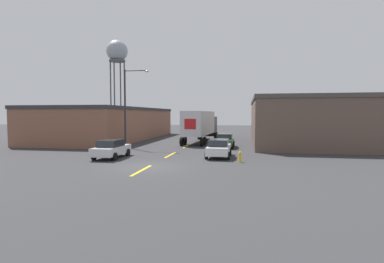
{
  "coord_description": "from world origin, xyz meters",
  "views": [
    {
      "loc": [
        6.57,
        -19.49,
        3.59
      ],
      "look_at": [
        0.92,
        11.76,
        1.78
      ],
      "focal_mm": 28.0,
      "sensor_mm": 36.0,
      "label": 1
    }
  ],
  "objects_px": {
    "parked_car_right_near": "(219,148)",
    "semi_truck": "(201,124)",
    "parked_car_right_mid": "(225,140)",
    "parked_car_left_near": "(111,149)",
    "fire_hydrant": "(240,157)",
    "street_lamp": "(128,102)",
    "water_tower": "(117,53)"
  },
  "relations": [
    {
      "from": "semi_truck",
      "to": "street_lamp",
      "type": "distance_m",
      "value": 10.59
    },
    {
      "from": "parked_car_right_near",
      "to": "semi_truck",
      "type": "bearing_deg",
      "value": 104.74
    },
    {
      "from": "water_tower",
      "to": "street_lamp",
      "type": "relative_size",
      "value": 2.29
    },
    {
      "from": "parked_car_right_near",
      "to": "street_lamp",
      "type": "xyz_separation_m",
      "value": [
        -10.29,
        5.53,
        4.11
      ]
    },
    {
      "from": "parked_car_right_mid",
      "to": "water_tower",
      "type": "height_order",
      "value": "water_tower"
    },
    {
      "from": "parked_car_right_near",
      "to": "street_lamp",
      "type": "height_order",
      "value": "street_lamp"
    },
    {
      "from": "parked_car_right_mid",
      "to": "fire_hydrant",
      "type": "bearing_deg",
      "value": -79.63
    },
    {
      "from": "fire_hydrant",
      "to": "street_lamp",
      "type": "bearing_deg",
      "value": 146.66
    },
    {
      "from": "parked_car_right_near",
      "to": "fire_hydrant",
      "type": "height_order",
      "value": "parked_car_right_near"
    },
    {
      "from": "water_tower",
      "to": "parked_car_left_near",
      "type": "bearing_deg",
      "value": -66.65
    },
    {
      "from": "semi_truck",
      "to": "water_tower",
      "type": "relative_size",
      "value": 0.64
    },
    {
      "from": "parked_car_right_mid",
      "to": "water_tower",
      "type": "xyz_separation_m",
      "value": [
        -24.8,
        27.82,
        15.71
      ]
    },
    {
      "from": "fire_hydrant",
      "to": "water_tower",
      "type": "bearing_deg",
      "value": 125.2
    },
    {
      "from": "water_tower",
      "to": "semi_truck",
      "type": "bearing_deg",
      "value": -45.98
    },
    {
      "from": "parked_car_right_mid",
      "to": "street_lamp",
      "type": "relative_size",
      "value": 0.5
    },
    {
      "from": "parked_car_left_near",
      "to": "fire_hydrant",
      "type": "distance_m",
      "value": 10.51
    },
    {
      "from": "parked_car_right_mid",
      "to": "parked_car_right_near",
      "type": "distance_m",
      "value": 7.47
    },
    {
      "from": "parked_car_left_near",
      "to": "water_tower",
      "type": "distance_m",
      "value": 43.59
    },
    {
      "from": "semi_truck",
      "to": "parked_car_right_near",
      "type": "bearing_deg",
      "value": -71.93
    },
    {
      "from": "parked_car_right_near",
      "to": "parked_car_left_near",
      "type": "bearing_deg",
      "value": -166.76
    },
    {
      "from": "parked_car_right_near",
      "to": "parked_car_left_near",
      "type": "xyz_separation_m",
      "value": [
        -8.68,
        -2.04,
        0.0
      ]
    },
    {
      "from": "parked_car_right_near",
      "to": "fire_hydrant",
      "type": "distance_m",
      "value": 3.06
    },
    {
      "from": "parked_car_right_near",
      "to": "fire_hydrant",
      "type": "xyz_separation_m",
      "value": [
        1.81,
        -2.43,
        -0.38
      ]
    },
    {
      "from": "parked_car_left_near",
      "to": "semi_truck",
      "type": "bearing_deg",
      "value": 71.19
    },
    {
      "from": "parked_car_right_mid",
      "to": "parked_car_left_near",
      "type": "bearing_deg",
      "value": -132.37
    },
    {
      "from": "semi_truck",
      "to": "water_tower",
      "type": "bearing_deg",
      "value": 137.35
    },
    {
      "from": "water_tower",
      "to": "fire_hydrant",
      "type": "relative_size",
      "value": 23.64
    },
    {
      "from": "semi_truck",
      "to": "parked_car_right_mid",
      "type": "relative_size",
      "value": 2.89
    },
    {
      "from": "parked_car_right_mid",
      "to": "parked_car_left_near",
      "type": "relative_size",
      "value": 1.0
    },
    {
      "from": "semi_truck",
      "to": "parked_car_right_mid",
      "type": "xyz_separation_m",
      "value": [
        3.48,
        -5.76,
        -1.57
      ]
    },
    {
      "from": "semi_truck",
      "to": "street_lamp",
      "type": "bearing_deg",
      "value": -128.15
    },
    {
      "from": "semi_truck",
      "to": "parked_car_right_mid",
      "type": "height_order",
      "value": "semi_truck"
    }
  ]
}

